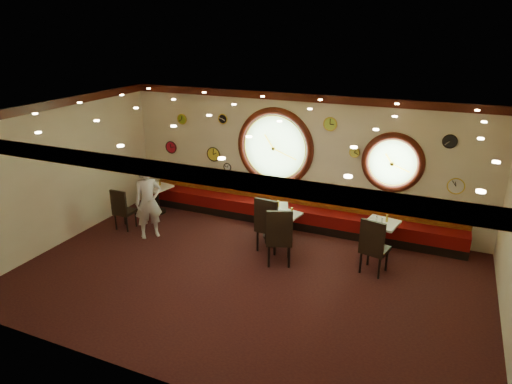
# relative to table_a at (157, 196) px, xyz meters

# --- Properties ---
(floor) EXTENTS (9.00, 6.00, 0.00)m
(floor) POSITION_rel_table_a_xyz_m (3.53, -2.05, -0.46)
(floor) COLOR black
(floor) RESTS_ON ground
(ceiling) EXTENTS (9.00, 6.00, 0.02)m
(ceiling) POSITION_rel_table_a_xyz_m (3.53, -2.05, 2.74)
(ceiling) COLOR gold
(ceiling) RESTS_ON wall_back
(wall_back) EXTENTS (9.00, 0.02, 3.20)m
(wall_back) POSITION_rel_table_a_xyz_m (3.53, 0.95, 1.14)
(wall_back) COLOR beige
(wall_back) RESTS_ON floor
(wall_front) EXTENTS (9.00, 0.02, 3.20)m
(wall_front) POSITION_rel_table_a_xyz_m (3.53, -5.05, 1.14)
(wall_front) COLOR beige
(wall_front) RESTS_ON floor
(wall_left) EXTENTS (0.02, 6.00, 3.20)m
(wall_left) POSITION_rel_table_a_xyz_m (-0.97, -2.05, 1.14)
(wall_left) COLOR beige
(wall_left) RESTS_ON floor
(molding_back) EXTENTS (9.00, 0.10, 0.18)m
(molding_back) POSITION_rel_table_a_xyz_m (3.53, 0.90, 2.65)
(molding_back) COLOR #3A110A
(molding_back) RESTS_ON wall_back
(molding_front) EXTENTS (9.00, 0.10, 0.18)m
(molding_front) POSITION_rel_table_a_xyz_m (3.53, -5.00, 2.65)
(molding_front) COLOR #3A110A
(molding_front) RESTS_ON wall_back
(molding_left) EXTENTS (0.10, 6.00, 0.18)m
(molding_left) POSITION_rel_table_a_xyz_m (-0.92, -2.05, 2.65)
(molding_left) COLOR #3A110A
(molding_left) RESTS_ON wall_back
(banquette_base) EXTENTS (8.00, 0.55, 0.20)m
(banquette_base) POSITION_rel_table_a_xyz_m (3.53, 0.67, -0.36)
(banquette_base) COLOR black
(banquette_base) RESTS_ON floor
(banquette_seat) EXTENTS (8.00, 0.55, 0.30)m
(banquette_seat) POSITION_rel_table_a_xyz_m (3.53, 0.67, -0.11)
(banquette_seat) COLOR #5A0708
(banquette_seat) RESTS_ON banquette_base
(banquette_back) EXTENTS (8.00, 0.10, 0.55)m
(banquette_back) POSITION_rel_table_a_xyz_m (3.53, 0.89, 0.29)
(banquette_back) COLOR #610D07
(banquette_back) RESTS_ON wall_back
(porthole_left_glass) EXTENTS (1.66, 0.02, 1.66)m
(porthole_left_glass) POSITION_rel_table_a_xyz_m (2.93, 0.95, 1.39)
(porthole_left_glass) COLOR #7EB66D
(porthole_left_glass) RESTS_ON wall_back
(porthole_left_frame) EXTENTS (1.98, 0.18, 1.98)m
(porthole_left_frame) POSITION_rel_table_a_xyz_m (2.93, 0.93, 1.39)
(porthole_left_frame) COLOR #3A110A
(porthole_left_frame) RESTS_ON wall_back
(porthole_left_ring) EXTENTS (1.61, 0.03, 1.61)m
(porthole_left_ring) POSITION_rel_table_a_xyz_m (2.93, 0.90, 1.39)
(porthole_left_ring) COLOR gold
(porthole_left_ring) RESTS_ON wall_back
(porthole_right_glass) EXTENTS (1.10, 0.02, 1.10)m
(porthole_right_glass) POSITION_rel_table_a_xyz_m (5.73, 0.95, 1.34)
(porthole_right_glass) COLOR #7EB66D
(porthole_right_glass) RESTS_ON wall_back
(porthole_right_frame) EXTENTS (1.38, 0.18, 1.38)m
(porthole_right_frame) POSITION_rel_table_a_xyz_m (5.73, 0.93, 1.34)
(porthole_right_frame) COLOR #3A110A
(porthole_right_frame) RESTS_ON wall_back
(porthole_right_ring) EXTENTS (1.09, 0.03, 1.09)m
(porthole_right_ring) POSITION_rel_table_a_xyz_m (5.73, 0.90, 1.34)
(porthole_right_ring) COLOR gold
(porthole_right_ring) RESTS_ON wall_back
(wall_clock_0) EXTENTS (0.20, 0.03, 0.20)m
(wall_clock_0) POSITION_rel_table_a_xyz_m (1.63, 0.91, 0.74)
(wall_clock_0) COLOR silver
(wall_clock_0) RESTS_ON wall_back
(wall_clock_1) EXTENTS (0.22, 0.03, 0.22)m
(wall_clock_1) POSITION_rel_table_a_xyz_m (4.88, 0.91, 1.49)
(wall_clock_1) COLOR #CED346
(wall_clock_1) RESTS_ON wall_back
(wall_clock_2) EXTENTS (0.28, 0.03, 0.28)m
(wall_clock_2) POSITION_rel_table_a_xyz_m (6.83, 0.91, 1.94)
(wall_clock_2) COLOR black
(wall_clock_2) RESTS_ON wall_back
(wall_clock_3) EXTENTS (0.36, 0.03, 0.36)m
(wall_clock_3) POSITION_rel_table_a_xyz_m (1.23, 0.91, 1.04)
(wall_clock_3) COLOR yellow
(wall_clock_3) RESTS_ON wall_back
(wall_clock_4) EXTENTS (0.26, 0.03, 0.26)m
(wall_clock_4) POSITION_rel_table_a_xyz_m (0.33, 0.91, 1.89)
(wall_clock_4) COLOR #94B824
(wall_clock_4) RESTS_ON wall_back
(wall_clock_5) EXTENTS (0.34, 0.03, 0.34)m
(wall_clock_5) POSITION_rel_table_a_xyz_m (7.08, 0.91, 0.99)
(wall_clock_5) COLOR silver
(wall_clock_5) RESTS_ON wall_back
(wall_clock_6) EXTENTS (0.30, 0.03, 0.30)m
(wall_clock_6) POSITION_rel_table_a_xyz_m (4.28, 0.91, 2.09)
(wall_clock_6) COLOR #BAE146
(wall_clock_6) RESTS_ON wall_back
(wall_clock_7) EXTENTS (0.24, 0.03, 0.24)m
(wall_clock_7) POSITION_rel_table_a_xyz_m (1.53, 0.91, 1.99)
(wall_clock_7) COLOR black
(wall_clock_7) RESTS_ON wall_back
(wall_clock_8) EXTENTS (0.32, 0.03, 0.32)m
(wall_clock_8) POSITION_rel_table_a_xyz_m (-0.07, 0.91, 1.09)
(wall_clock_8) COLOR red
(wall_clock_8) RESTS_ON wall_back
(table_a) EXTENTS (0.78, 0.78, 0.74)m
(table_a) POSITION_rel_table_a_xyz_m (0.00, 0.00, 0.00)
(table_a) COLOR black
(table_a) RESTS_ON floor
(table_b) EXTENTS (0.89, 0.89, 0.76)m
(table_b) POSITION_rel_table_a_xyz_m (3.33, -0.17, 0.02)
(table_b) COLOR black
(table_b) RESTS_ON floor
(table_c) EXTENTS (0.73, 0.73, 0.69)m
(table_c) POSITION_rel_table_a_xyz_m (3.66, -0.28, -0.03)
(table_c) COLOR black
(table_c) RESTS_ON floor
(table_d) EXTENTS (0.77, 0.77, 0.72)m
(table_d) POSITION_rel_table_a_xyz_m (5.74, 0.04, -0.01)
(table_d) COLOR black
(table_d) RESTS_ON floor
(chair_a) EXTENTS (0.43, 0.43, 0.63)m
(chair_a) POSITION_rel_table_a_xyz_m (-0.13, -1.21, 0.12)
(chair_a) COLOR black
(chair_a) RESTS_ON floor
(chair_b) EXTENTS (0.56, 0.56, 0.78)m
(chair_b) POSITION_rel_table_a_xyz_m (3.49, -0.86, 0.25)
(chair_b) COLOR black
(chair_b) RESTS_ON floor
(chair_c) EXTENTS (0.68, 0.68, 0.78)m
(chair_c) POSITION_rel_table_a_xyz_m (3.93, -1.34, 0.25)
(chair_c) COLOR black
(chair_c) RESTS_ON floor
(chair_d) EXTENTS (0.59, 0.59, 0.73)m
(chair_d) POSITION_rel_table_a_xyz_m (5.74, -0.93, 0.21)
(chair_d) COLOR black
(chair_d) RESTS_ON floor
(condiment_a_salt) EXTENTS (0.04, 0.04, 0.10)m
(condiment_a_salt) POSITION_rel_table_a_xyz_m (-0.10, -0.01, 0.32)
(condiment_a_salt) COLOR silver
(condiment_a_salt) RESTS_ON table_a
(condiment_b_salt) EXTENTS (0.04, 0.04, 0.10)m
(condiment_b_salt) POSITION_rel_table_a_xyz_m (3.26, -0.15, 0.35)
(condiment_b_salt) COLOR silver
(condiment_b_salt) RESTS_ON table_b
(condiment_c_salt) EXTENTS (0.04, 0.04, 0.10)m
(condiment_c_salt) POSITION_rel_table_a_xyz_m (3.54, -0.27, 0.27)
(condiment_c_salt) COLOR silver
(condiment_c_salt) RESTS_ON table_c
(condiment_d_salt) EXTENTS (0.04, 0.04, 0.11)m
(condiment_d_salt) POSITION_rel_table_a_xyz_m (5.62, 0.04, 0.32)
(condiment_d_salt) COLOR silver
(condiment_d_salt) RESTS_ON table_d
(condiment_a_pepper) EXTENTS (0.03, 0.03, 0.10)m
(condiment_a_pepper) POSITION_rel_table_a_xyz_m (0.03, -0.09, 0.32)
(condiment_a_pepper) COLOR silver
(condiment_a_pepper) RESTS_ON table_a
(condiment_b_pepper) EXTENTS (0.04, 0.04, 0.10)m
(condiment_b_pepper) POSITION_rel_table_a_xyz_m (3.39, -0.24, 0.35)
(condiment_b_pepper) COLOR silver
(condiment_b_pepper) RESTS_ON table_b
(condiment_c_pepper) EXTENTS (0.04, 0.04, 0.10)m
(condiment_c_pepper) POSITION_rel_table_a_xyz_m (3.67, -0.30, 0.27)
(condiment_c_pepper) COLOR silver
(condiment_c_pepper) RESTS_ON table_c
(condiment_d_pepper) EXTENTS (0.04, 0.04, 0.10)m
(condiment_d_pepper) POSITION_rel_table_a_xyz_m (5.74, 0.04, 0.31)
(condiment_d_pepper) COLOR #BBBCC0
(condiment_d_pepper) RESTS_ON table_d
(condiment_a_bottle) EXTENTS (0.04, 0.04, 0.14)m
(condiment_a_bottle) POSITION_rel_table_a_xyz_m (0.04, 0.12, 0.34)
(condiment_a_bottle) COLOR gold
(condiment_a_bottle) RESTS_ON table_a
(condiment_b_bottle) EXTENTS (0.04, 0.04, 0.14)m
(condiment_b_bottle) POSITION_rel_table_a_xyz_m (3.43, -0.10, 0.37)
(condiment_b_bottle) COLOR gold
(condiment_b_bottle) RESTS_ON table_b
(condiment_c_bottle) EXTENTS (0.04, 0.04, 0.14)m
(condiment_c_bottle) POSITION_rel_table_a_xyz_m (3.79, -0.19, 0.29)
(condiment_c_bottle) COLOR gold
(condiment_c_bottle) RESTS_ON table_c
(condiment_d_bottle) EXTENTS (0.05, 0.05, 0.16)m
(condiment_d_bottle) POSITION_rel_table_a_xyz_m (5.83, 0.12, 0.34)
(condiment_d_bottle) COLOR gold
(condiment_d_bottle) RESTS_ON table_d
(waiter) EXTENTS (0.73, 0.74, 1.72)m
(waiter) POSITION_rel_table_a_xyz_m (0.69, -1.25, 0.40)
(waiter) COLOR silver
(waiter) RESTS_ON floor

